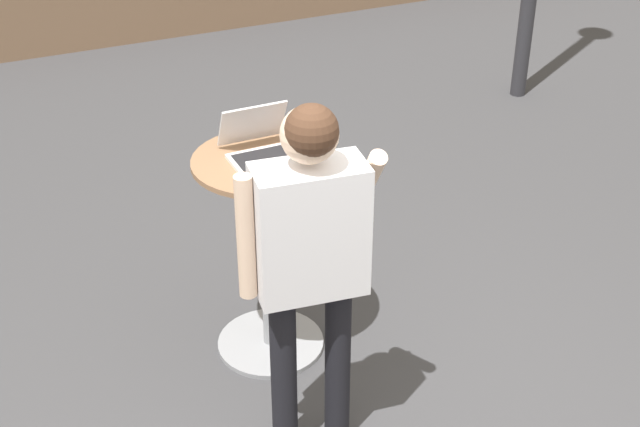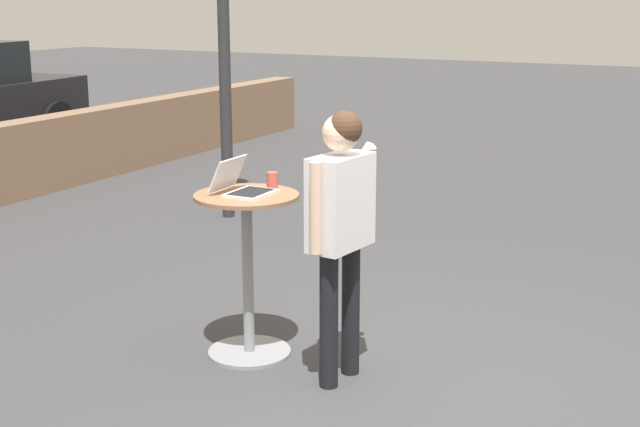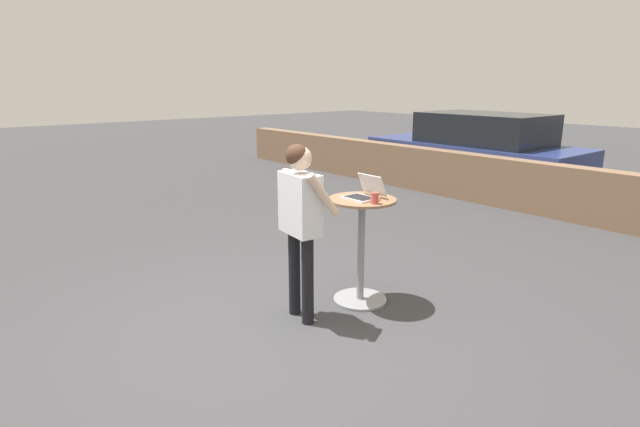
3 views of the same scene
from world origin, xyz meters
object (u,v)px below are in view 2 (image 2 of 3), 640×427
object	(u,v)px
standing_person	(340,213)
coffee_mug	(272,180)
cafe_table	(248,263)
laptop	(243,186)

from	to	relation	value
standing_person	coffee_mug	bearing A→B (deg)	64.43
coffee_mug	standing_person	size ratio (longest dim) A/B	0.07
cafe_table	standing_person	size ratio (longest dim) A/B	0.65
coffee_mug	laptop	bearing A→B (deg)	159.50
cafe_table	coffee_mug	bearing A→B (deg)	-14.49
standing_person	cafe_table	bearing A→B (deg)	83.28
standing_person	laptop	bearing A→B (deg)	83.56
laptop	standing_person	distance (m)	0.73
cafe_table	standing_person	xyz separation A→B (m)	(-0.08, -0.69, 0.42)
laptop	cafe_table	bearing A→B (deg)	-88.81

